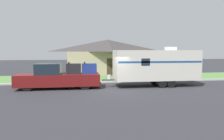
# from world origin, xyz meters

# --- Properties ---
(ground_plane) EXTENTS (120.00, 120.00, 0.00)m
(ground_plane) POSITION_xyz_m (0.00, 0.00, 0.00)
(ground_plane) COLOR #2D2D33
(curb_strip) EXTENTS (80.00, 0.30, 0.14)m
(curb_strip) POSITION_xyz_m (0.00, 3.75, 0.07)
(curb_strip) COLOR #ADADA8
(curb_strip) RESTS_ON ground_plane
(lawn_strip) EXTENTS (80.00, 7.00, 0.03)m
(lawn_strip) POSITION_xyz_m (0.00, 7.40, 0.01)
(lawn_strip) COLOR #568442
(lawn_strip) RESTS_ON ground_plane
(house_across_street) EXTENTS (10.98, 6.57, 4.44)m
(house_across_street) POSITION_xyz_m (1.26, 12.38, 2.30)
(house_across_street) COLOR tan
(house_across_street) RESTS_ON ground_plane
(pickup_truck) EXTENTS (6.52, 2.01, 2.06)m
(pickup_truck) POSITION_xyz_m (-4.12, 1.27, 0.91)
(pickup_truck) COLOR black
(pickup_truck) RESTS_ON ground_plane
(travel_trailer) EXTENTS (8.08, 2.25, 3.29)m
(travel_trailer) POSITION_xyz_m (3.85, 1.27, 1.76)
(travel_trailer) COLOR black
(travel_trailer) RESTS_ON ground_plane
(mailbox) EXTENTS (0.48, 0.20, 1.30)m
(mailbox) POSITION_xyz_m (-5.27, 4.74, 1.00)
(mailbox) COLOR brown
(mailbox) RESTS_ON ground_plane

